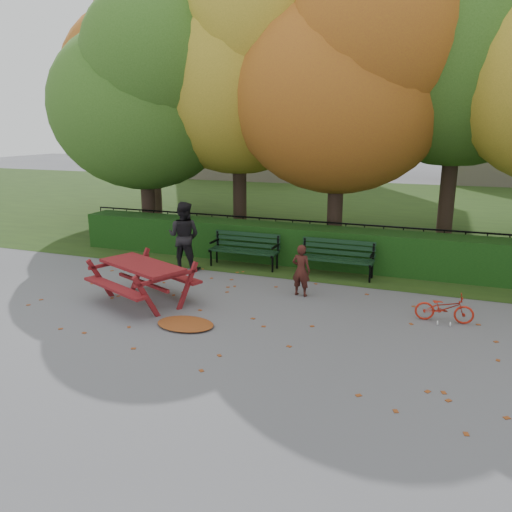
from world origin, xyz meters
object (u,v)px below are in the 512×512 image
(adult, at_px, (184,236))
(bench_right, at_px, (337,255))
(tree_a, at_px, (147,93))
(tree_d, at_px, (479,30))
(tree_f, at_px, (154,67))
(child, at_px, (301,270))
(tree_c, at_px, (351,76))
(tree_b, at_px, (246,62))
(bicycle, at_px, (444,308))
(bench_left, at_px, (245,247))
(picnic_table, at_px, (142,272))

(adult, bearing_deg, bench_right, -170.88)
(tree_a, relative_size, tree_d, 0.78)
(tree_f, relative_size, child, 8.11)
(tree_a, xyz_separation_m, child, (5.87, -3.59, -3.95))
(tree_c, height_order, child, tree_c)
(adult, bearing_deg, tree_a, -49.35)
(tree_b, distance_m, tree_d, 6.37)
(tree_b, height_order, bicycle, tree_b)
(bench_right, distance_m, bicycle, 3.35)
(tree_a, xyz_separation_m, tree_c, (6.02, 0.38, 0.30))
(tree_f, distance_m, bench_left, 9.56)
(tree_a, bearing_deg, bench_left, -25.76)
(tree_a, relative_size, bench_left, 4.16)
(tree_a, height_order, tree_d, tree_d)
(tree_a, bearing_deg, tree_b, 23.05)
(tree_d, bearing_deg, bench_left, -145.74)
(tree_c, bearing_deg, picnic_table, -119.18)
(bench_right, bearing_deg, tree_b, 139.33)
(tree_a, distance_m, tree_d, 9.33)
(tree_c, relative_size, adult, 4.58)
(tree_f, distance_m, adult, 9.14)
(tree_c, xyz_separation_m, picnic_table, (-3.09, -5.54, -4.17))
(bench_left, bearing_deg, tree_d, 34.26)
(tree_c, bearing_deg, bench_right, -83.30)
(tree_f, bearing_deg, tree_b, -27.99)
(bicycle, bearing_deg, adult, 73.97)
(tree_a, bearing_deg, tree_c, 3.65)
(picnic_table, distance_m, child, 3.33)
(adult, relative_size, bicycle, 1.67)
(adult, bearing_deg, tree_d, -149.38)
(tree_d, bearing_deg, child, -121.40)
(bench_left, bearing_deg, tree_f, 136.49)
(tree_c, bearing_deg, adult, -138.58)
(bicycle, bearing_deg, bench_left, 62.41)
(tree_b, bearing_deg, tree_f, 152.01)
(picnic_table, distance_m, bicycle, 5.96)
(bench_left, relative_size, adult, 1.03)
(tree_f, bearing_deg, adult, -54.64)
(tree_b, distance_m, bench_right, 6.76)
(tree_a, bearing_deg, tree_f, 117.98)
(bench_left, distance_m, bench_right, 2.40)
(tree_a, distance_m, adult, 5.19)
(tree_d, distance_m, bench_left, 8.31)
(tree_d, bearing_deg, adult, -146.40)
(tree_c, distance_m, bicycle, 6.95)
(bench_right, height_order, bicycle, bench_right)
(tree_c, xyz_separation_m, adult, (-3.47, -3.06, -3.95))
(bench_left, xyz_separation_m, child, (1.98, -1.71, 0.05))
(tree_c, height_order, tree_d, tree_d)
(bench_right, bearing_deg, picnic_table, -135.68)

